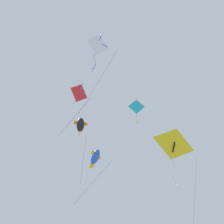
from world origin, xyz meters
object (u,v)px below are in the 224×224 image
(kite_diamond_upper_right, at_px, (79,93))
(kite_delta_near_right, at_px, (174,145))
(kite_diamond_far_centre, at_px, (137,107))
(kite_diamond_near_left, at_px, (98,45))
(kite_fish_highest, at_px, (80,125))
(kite_fish_low_drifter, at_px, (95,157))

(kite_diamond_upper_right, relative_size, kite_delta_near_right, 0.47)
(kite_diamond_far_centre, bearing_deg, kite_diamond_upper_right, -130.67)
(kite_diamond_near_left, bearing_deg, kite_diamond_upper_right, -156.38)
(kite_diamond_upper_right, relative_size, kite_fish_highest, 0.77)
(kite_diamond_near_left, relative_size, kite_delta_near_right, 1.01)
(kite_fish_low_drifter, distance_m, kite_fish_highest, 3.65)
(kite_diamond_near_left, height_order, kite_delta_near_right, kite_diamond_near_left)
(kite_diamond_far_centre, relative_size, kite_fish_highest, 0.45)
(kite_diamond_far_centre, xyz_separation_m, kite_fish_highest, (-5.09, 1.02, -4.05))
(kite_diamond_near_left, distance_m, kite_fish_low_drifter, 8.95)
(kite_delta_near_right, bearing_deg, kite_diamond_upper_right, -163.52)
(kite_diamond_upper_right, bearing_deg, kite_diamond_near_left, 13.88)
(kite_fish_low_drifter, relative_size, kite_fish_highest, 0.96)
(kite_diamond_far_centre, xyz_separation_m, kite_delta_near_right, (1.15, -2.55, -4.77))
(kite_diamond_near_left, height_order, kite_fish_low_drifter, kite_diamond_near_left)
(kite_delta_near_right, bearing_deg, kite_diamond_near_left, -173.56)
(kite_diamond_far_centre, distance_m, kite_fish_highest, 6.58)
(kite_diamond_upper_right, bearing_deg, kite_fish_low_drifter, 28.68)
(kite_fish_highest, bearing_deg, kite_fish_low_drifter, 59.41)
(kite_diamond_near_left, relative_size, kite_fish_low_drifter, 1.72)
(kite_diamond_near_left, xyz_separation_m, kite_fish_low_drifter, (3.76, 4.53, -6.74))
(kite_diamond_near_left, height_order, kite_diamond_far_centre, kite_diamond_near_left)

